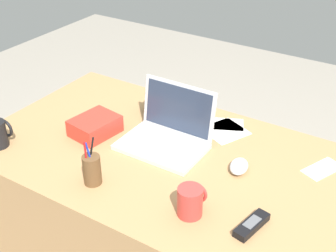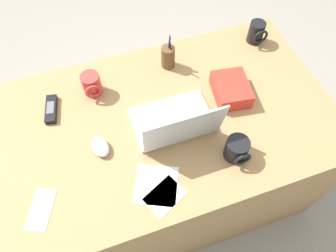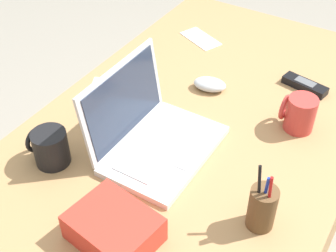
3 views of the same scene
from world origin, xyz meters
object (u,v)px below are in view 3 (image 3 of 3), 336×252
(coffee_mug_white, at_px, (50,147))
(cordless_phone, at_px, (305,85))
(laptop, at_px, (152,134))
(pen_holder, at_px, (262,208))
(snack_bag, at_px, (114,228))
(computer_mouse, at_px, (210,84))
(coffee_mug_spare, at_px, (299,113))

(coffee_mug_white, xyz_separation_m, cordless_phone, (0.65, -0.45, -0.04))
(laptop, xyz_separation_m, coffee_mug_white, (-0.18, 0.19, 0.00))
(pen_holder, bearing_deg, snack_bag, 128.47)
(laptop, height_order, snack_bag, laptop)
(computer_mouse, distance_m, coffee_mug_white, 0.54)
(computer_mouse, height_order, coffee_mug_white, coffee_mug_white)
(computer_mouse, distance_m, cordless_phone, 0.30)
(coffee_mug_spare, relative_size, cordless_phone, 0.69)
(laptop, height_order, coffee_mug_spare, laptop)
(cordless_phone, bearing_deg, computer_mouse, 122.34)
(coffee_mug_white, relative_size, pen_holder, 0.57)
(computer_mouse, relative_size, coffee_mug_spare, 1.01)
(cordless_phone, xyz_separation_m, pen_holder, (-0.56, -0.09, 0.04))
(coffee_mug_spare, relative_size, pen_holder, 0.57)
(computer_mouse, xyz_separation_m, coffee_mug_white, (-0.49, 0.20, 0.03))
(computer_mouse, bearing_deg, snack_bag, 174.49)
(laptop, relative_size, coffee_mug_spare, 3.24)
(coffee_mug_white, relative_size, cordless_phone, 0.69)
(laptop, bearing_deg, coffee_mug_white, 132.99)
(laptop, relative_size, coffee_mug_white, 3.24)
(laptop, relative_size, snack_bag, 1.80)
(cordless_phone, bearing_deg, coffee_mug_spare, -167.55)
(cordless_phone, bearing_deg, laptop, 151.20)
(coffee_mug_spare, bearing_deg, coffee_mug_white, 132.84)
(snack_bag, bearing_deg, laptop, 17.38)
(pen_holder, bearing_deg, coffee_mug_white, 99.71)
(computer_mouse, relative_size, cordless_phone, 0.70)
(pen_holder, xyz_separation_m, snack_bag, (-0.20, 0.26, -0.02))
(computer_mouse, height_order, coffee_mug_spare, coffee_mug_spare)
(snack_bag, bearing_deg, coffee_mug_white, 68.56)
(cordless_phone, distance_m, pen_holder, 0.57)
(coffee_mug_white, distance_m, pen_holder, 0.55)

